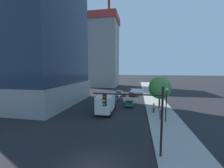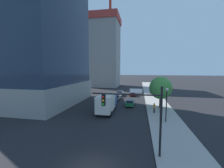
{
  "view_description": "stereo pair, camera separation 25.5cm",
  "coord_description": "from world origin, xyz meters",
  "px_view_note": "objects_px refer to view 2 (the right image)",
  "views": [
    {
      "loc": [
        3.37,
        -9.86,
        7.91
      ],
      "look_at": [
        -0.35,
        10.59,
        5.8
      ],
      "focal_mm": 22.9,
      "sensor_mm": 36.0,
      "label": 1
    },
    {
      "loc": [
        3.62,
        -9.81,
        7.91
      ],
      "look_at": [
        -0.35,
        10.59,
        5.8
      ],
      "focal_mm": 22.9,
      "sensor_mm": 36.0,
      "label": 2
    }
  ],
  "objects_px": {
    "street_tree": "(161,88)",
    "box_truck": "(107,102)",
    "car_white": "(120,93)",
    "traffic_light_pole": "(135,109)",
    "pedestrian_orange_shirt": "(154,108)",
    "pedestrian_purple_shirt": "(161,114)",
    "car_gray": "(117,97)",
    "street_lamp": "(167,99)",
    "car_green": "(130,103)",
    "car_red": "(133,94)",
    "construction_building": "(103,49)"
  },
  "relations": [
    {
      "from": "car_green",
      "to": "pedestrian_orange_shirt",
      "type": "xyz_separation_m",
      "value": [
        4.64,
        -4.62,
        0.31
      ]
    },
    {
      "from": "street_lamp",
      "to": "pedestrian_orange_shirt",
      "type": "height_order",
      "value": "street_lamp"
    },
    {
      "from": "box_truck",
      "to": "pedestrian_orange_shirt",
      "type": "height_order",
      "value": "box_truck"
    },
    {
      "from": "box_truck",
      "to": "car_white",
      "type": "bearing_deg",
      "value": 90.0
    },
    {
      "from": "street_lamp",
      "to": "street_tree",
      "type": "bearing_deg",
      "value": 88.71
    },
    {
      "from": "traffic_light_pole",
      "to": "car_gray",
      "type": "relative_size",
      "value": 1.37
    },
    {
      "from": "traffic_light_pole",
      "to": "box_truck",
      "type": "bearing_deg",
      "value": 113.86
    },
    {
      "from": "street_tree",
      "to": "box_truck",
      "type": "height_order",
      "value": "street_tree"
    },
    {
      "from": "box_truck",
      "to": "pedestrian_orange_shirt",
      "type": "relative_size",
      "value": 4.26
    },
    {
      "from": "pedestrian_purple_shirt",
      "to": "street_lamp",
      "type": "bearing_deg",
      "value": -59.33
    },
    {
      "from": "car_white",
      "to": "traffic_light_pole",
      "type": "bearing_deg",
      "value": -79.49
    },
    {
      "from": "construction_building",
      "to": "car_white",
      "type": "bearing_deg",
      "value": -64.22
    },
    {
      "from": "street_tree",
      "to": "pedestrian_orange_shirt",
      "type": "distance_m",
      "value": 4.89
    },
    {
      "from": "street_lamp",
      "to": "car_green",
      "type": "height_order",
      "value": "street_lamp"
    },
    {
      "from": "car_green",
      "to": "pedestrian_orange_shirt",
      "type": "relative_size",
      "value": 2.37
    },
    {
      "from": "street_tree",
      "to": "traffic_light_pole",
      "type": "bearing_deg",
      "value": -104.85
    },
    {
      "from": "street_lamp",
      "to": "box_truck",
      "type": "distance_m",
      "value": 10.52
    },
    {
      "from": "street_tree",
      "to": "pedestrian_orange_shirt",
      "type": "height_order",
      "value": "street_tree"
    },
    {
      "from": "pedestrian_orange_shirt",
      "to": "traffic_light_pole",
      "type": "bearing_deg",
      "value": -102.64
    },
    {
      "from": "car_white",
      "to": "pedestrian_purple_shirt",
      "type": "distance_m",
      "value": 21.76
    },
    {
      "from": "construction_building",
      "to": "pedestrian_orange_shirt",
      "type": "height_order",
      "value": "construction_building"
    },
    {
      "from": "street_tree",
      "to": "car_gray",
      "type": "bearing_deg",
      "value": 144.87
    },
    {
      "from": "car_green",
      "to": "car_red",
      "type": "xyz_separation_m",
      "value": [
        -0.0,
        12.35,
        -0.04
      ]
    },
    {
      "from": "construction_building",
      "to": "pedestrian_orange_shirt",
      "type": "xyz_separation_m",
      "value": [
        20.03,
        -40.25,
        -16.6
      ]
    },
    {
      "from": "street_lamp",
      "to": "box_truck",
      "type": "bearing_deg",
      "value": 160.57
    },
    {
      "from": "traffic_light_pole",
      "to": "pedestrian_orange_shirt",
      "type": "height_order",
      "value": "traffic_light_pole"
    },
    {
      "from": "car_green",
      "to": "pedestrian_purple_shirt",
      "type": "relative_size",
      "value": 2.52
    },
    {
      "from": "street_tree",
      "to": "box_truck",
      "type": "bearing_deg",
      "value": -156.9
    },
    {
      "from": "traffic_light_pole",
      "to": "pedestrian_purple_shirt",
      "type": "height_order",
      "value": "traffic_light_pole"
    },
    {
      "from": "car_gray",
      "to": "box_truck",
      "type": "xyz_separation_m",
      "value": [
        -0.0,
        -11.26,
        1.18
      ]
    },
    {
      "from": "street_lamp",
      "to": "pedestrian_purple_shirt",
      "type": "relative_size",
      "value": 3.07
    },
    {
      "from": "car_white",
      "to": "car_red",
      "type": "bearing_deg",
      "value": 7.96
    },
    {
      "from": "traffic_light_pole",
      "to": "pedestrian_orange_shirt",
      "type": "distance_m",
      "value": 14.1
    },
    {
      "from": "pedestrian_purple_shirt",
      "to": "pedestrian_orange_shirt",
      "type": "xyz_separation_m",
      "value": [
        -0.66,
        3.3,
        0.06
      ]
    },
    {
      "from": "street_tree",
      "to": "car_green",
      "type": "relative_size",
      "value": 1.52
    },
    {
      "from": "car_white",
      "to": "street_tree",
      "type": "bearing_deg",
      "value": -52.62
    },
    {
      "from": "car_gray",
      "to": "box_truck",
      "type": "distance_m",
      "value": 11.32
    },
    {
      "from": "car_green",
      "to": "car_red",
      "type": "distance_m",
      "value": 12.35
    },
    {
      "from": "car_gray",
      "to": "pedestrian_orange_shirt",
      "type": "distance_m",
      "value": 13.45
    },
    {
      "from": "box_truck",
      "to": "pedestrian_purple_shirt",
      "type": "bearing_deg",
      "value": -14.83
    },
    {
      "from": "construction_building",
      "to": "pedestrian_purple_shirt",
      "type": "height_order",
      "value": "construction_building"
    },
    {
      "from": "car_white",
      "to": "car_gray",
      "type": "distance_m",
      "value": 6.03
    },
    {
      "from": "car_green",
      "to": "street_tree",
      "type": "bearing_deg",
      "value": -11.49
    },
    {
      "from": "street_tree",
      "to": "pedestrian_purple_shirt",
      "type": "height_order",
      "value": "street_tree"
    },
    {
      "from": "car_gray",
      "to": "pedestrian_purple_shirt",
      "type": "relative_size",
      "value": 2.81
    },
    {
      "from": "car_white",
      "to": "pedestrian_purple_shirt",
      "type": "bearing_deg",
      "value": -65.03
    },
    {
      "from": "car_white",
      "to": "car_red",
      "type": "xyz_separation_m",
      "value": [
        3.88,
        0.54,
        -0.03
      ]
    },
    {
      "from": "car_red",
      "to": "pedestrian_purple_shirt",
      "type": "bearing_deg",
      "value": -75.34
    },
    {
      "from": "construction_building",
      "to": "street_lamp",
      "type": "height_order",
      "value": "construction_building"
    },
    {
      "from": "car_gray",
      "to": "car_green",
      "type": "bearing_deg",
      "value": -56.1
    }
  ]
}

